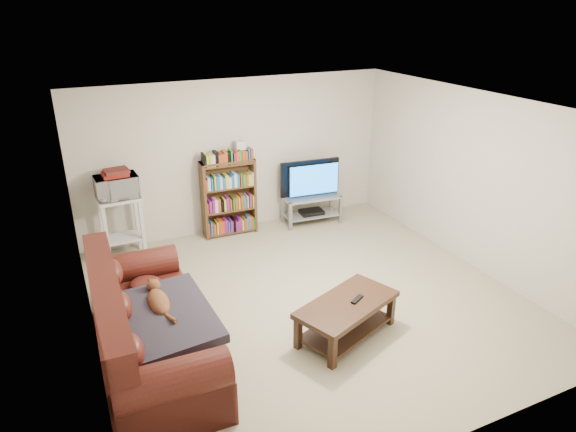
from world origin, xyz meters
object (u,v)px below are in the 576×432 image
coffee_table (347,312)px  bookshelf (229,196)px  sofa (143,334)px  tv_stand (312,205)px

coffee_table → bookshelf: bookshelf is taller
bookshelf → sofa: bearing=-122.8°
tv_stand → bookshelf: bearing=177.6°
tv_stand → bookshelf: bookshelf is taller
bookshelf → coffee_table: bearing=-83.3°
tv_stand → bookshelf: (-1.37, 0.18, 0.31)m
sofa → tv_stand: size_ratio=2.46×
sofa → bookshelf: bookshelf is taller
sofa → bookshelf: bearing=56.9°
sofa → tv_stand: 4.06m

